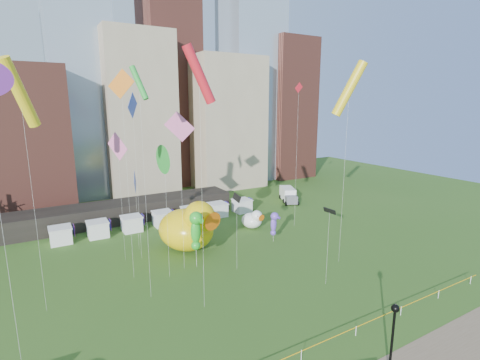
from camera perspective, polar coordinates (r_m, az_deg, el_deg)
ground at (r=31.65m, az=9.64°, el=-26.25°), size 160.00×160.00×0.00m
skyline at (r=81.96m, az=-17.59°, el=12.80°), size 101.00×23.00×68.00m
pavilion at (r=64.51m, az=-18.05°, el=-4.73°), size 38.00×6.00×3.20m
vendor_tents at (r=60.31m, az=-12.08°, el=-6.05°), size 33.24×2.80×2.40m
caution_tape at (r=31.23m, az=9.69°, el=-25.27°), size 50.00×0.06×0.90m
big_duck at (r=49.26m, az=-8.08°, el=-7.36°), size 9.38×10.26×7.15m
small_duck at (r=57.70m, az=2.02°, el=-6.27°), size 3.73×4.37×3.11m
seahorse_green at (r=43.60m, az=-6.99°, el=-7.47°), size 1.83×2.18×7.03m
seahorse_purple at (r=51.95m, az=5.39°, el=-6.62°), size 1.43×1.64×4.40m
lamppost at (r=30.24m, az=23.03°, el=-21.07°), size 0.59×0.59×5.69m
box_truck at (r=73.83m, az=7.62°, el=-2.31°), size 4.69×6.78×2.72m
kite_0 at (r=56.59m, az=9.22°, el=12.72°), size 1.56×0.15×22.63m
kite_1 at (r=41.05m, az=-9.53°, el=8.01°), size 3.22×1.14×18.68m
kite_2 at (r=41.63m, az=-0.52°, el=-2.87°), size 0.82×2.31×9.23m
kite_3 at (r=35.09m, az=-15.67°, el=14.46°), size 1.56×1.77×22.90m
kite_4 at (r=36.41m, az=-31.44°, el=11.62°), size 3.10×3.26×23.34m
kite_5 at (r=45.17m, az=-16.60°, el=10.82°), size 1.78×2.52×20.83m
kite_6 at (r=40.02m, az=-18.22°, el=13.63°), size 2.25×2.07×22.99m
kite_8 at (r=32.27m, az=-6.47°, el=16.21°), size 2.97×0.91×24.45m
kite_9 at (r=45.76m, az=-18.78°, el=4.86°), size 1.65×3.07×16.21m
kite_10 at (r=39.40m, az=13.97°, el=-4.88°), size 0.35×1.63×8.66m
kite_11 at (r=39.56m, az=-11.85°, el=3.22°), size 0.41×3.12×15.21m
kite_12 at (r=44.12m, az=16.88°, el=13.61°), size 3.60×3.13×24.30m
kite_13 at (r=49.43m, az=-16.24°, el=-0.43°), size 1.04×3.13×10.99m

